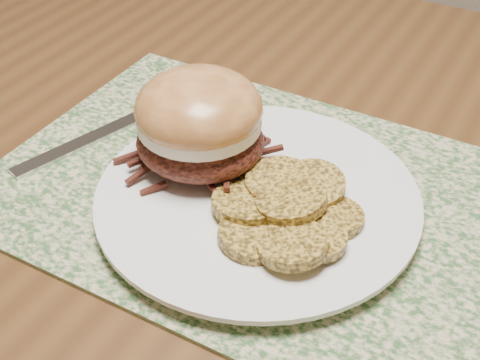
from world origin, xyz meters
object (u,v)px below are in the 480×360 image
dining_table (361,273)px  dinner_plate (257,200)px  pork_sandwich (199,122)px  fork (108,131)px

dining_table → dinner_plate: dinner_plate is taller
dinner_plate → pork_sandwich: size_ratio=2.04×
dinner_plate → pork_sandwich: (-0.07, 0.01, 0.05)m
dinner_plate → dining_table: bearing=30.5°
dinner_plate → fork: bearing=171.8°
dining_table → fork: bearing=-174.9°
dining_table → fork: 0.28m
dining_table → dinner_plate: 0.13m
pork_sandwich → dinner_plate: bearing=-19.8°
fork → pork_sandwich: bearing=11.8°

